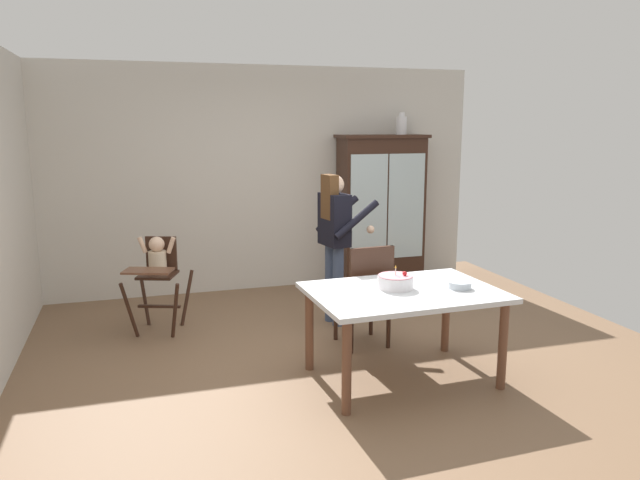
% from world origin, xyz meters
% --- Properties ---
extents(ground_plane, '(6.24, 6.24, 0.00)m').
position_xyz_m(ground_plane, '(0.00, 0.00, 0.00)').
color(ground_plane, brown).
extents(wall_back, '(5.32, 0.06, 2.70)m').
position_xyz_m(wall_back, '(0.00, 2.63, 1.35)').
color(wall_back, beige).
rests_on(wall_back, ground_plane).
extents(china_cabinet, '(1.11, 0.48, 1.88)m').
position_xyz_m(china_cabinet, '(1.42, 2.37, 0.95)').
color(china_cabinet, '#382116').
rests_on(china_cabinet, ground_plane).
extents(ceramic_vase, '(0.13, 0.13, 0.27)m').
position_xyz_m(ceramic_vase, '(1.67, 2.37, 2.00)').
color(ceramic_vase, white).
rests_on(ceramic_vase, china_cabinet).
extents(high_chair_with_toddler, '(0.73, 0.81, 0.95)m').
position_xyz_m(high_chair_with_toddler, '(-1.37, 1.33, 0.65)').
color(high_chair_with_toddler, '#382116').
rests_on(high_chair_with_toddler, ground_plane).
extents(adult_person, '(0.56, 0.55, 1.53)m').
position_xyz_m(adult_person, '(0.36, 1.04, 0.97)').
color(adult_person, '#3D4C6B').
rests_on(adult_person, ground_plane).
extents(dining_table, '(1.50, 1.07, 0.74)m').
position_xyz_m(dining_table, '(0.44, -0.43, 0.65)').
color(dining_table, silver).
rests_on(dining_table, ground_plane).
extents(birthday_cake, '(0.28, 0.28, 0.19)m').
position_xyz_m(birthday_cake, '(0.39, -0.36, 0.79)').
color(birthday_cake, white).
rests_on(birthday_cake, dining_table).
extents(serving_bowl, '(0.18, 0.18, 0.05)m').
position_xyz_m(serving_bowl, '(0.88, -0.52, 0.77)').
color(serving_bowl, '#B2BCC6').
rests_on(serving_bowl, dining_table).
extents(dining_chair_far_side, '(0.47, 0.47, 0.96)m').
position_xyz_m(dining_chair_far_side, '(0.42, 0.30, 0.56)').
color(dining_chair_far_side, '#382116').
rests_on(dining_chair_far_side, ground_plane).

